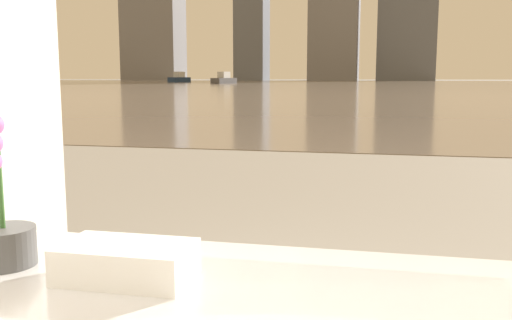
{
  "coord_description": "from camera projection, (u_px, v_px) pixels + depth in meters",
  "views": [
    {
      "loc": [
        0.43,
        -0.3,
        0.99
      ],
      "look_at": [
        -0.12,
        2.17,
        0.61
      ],
      "focal_mm": 40.0,
      "sensor_mm": 36.0,
      "label": 1
    }
  ],
  "objects": [
    {
      "name": "harbor_water",
      "position": [
        379.0,
        85.0,
        60.41
      ],
      "size": [
        180.0,
        110.0,
        0.01
      ],
      "color": "gray",
      "rests_on": "ground_plane"
    },
    {
      "name": "harbor_boat_4",
      "position": [
        179.0,
        79.0,
        86.14
      ],
      "size": [
        2.34,
        4.45,
        1.59
      ],
      "color": "navy",
      "rests_on": "harbor_water"
    },
    {
      "name": "potted_orchid",
      "position": [
        2.0,
        228.0,
        1.33
      ],
      "size": [
        0.15,
        0.15,
        0.36
      ],
      "color": "#4C4C4C",
      "rests_on": "bathtub"
    },
    {
      "name": "towel_stack",
      "position": [
        126.0,
        262.0,
        1.24
      ],
      "size": [
        0.29,
        0.17,
        0.08
      ],
      "color": "white",
      "rests_on": "bathtub"
    },
    {
      "name": "harbor_boat_0",
      "position": [
        224.0,
        79.0,
        71.7
      ],
      "size": [
        2.55,
        4.19,
        1.48
      ],
      "color": "#4C4C51",
      "rests_on": "harbor_water"
    }
  ]
}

